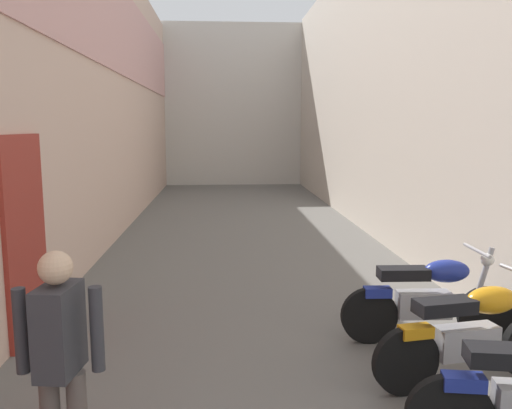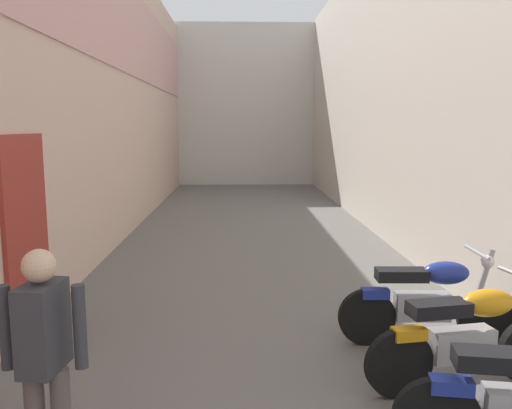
% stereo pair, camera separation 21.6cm
% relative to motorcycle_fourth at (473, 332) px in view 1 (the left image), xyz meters
% --- Properties ---
extents(ground_plane, '(36.37, 36.37, 0.00)m').
position_rel_motorcycle_fourth_xyz_m(ground_plane, '(-1.69, 4.01, -0.50)').
color(ground_plane, '#66635E').
extents(building_left, '(0.45, 20.37, 6.03)m').
position_rel_motorcycle_fourth_xyz_m(building_left, '(-4.50, 5.96, 2.54)').
color(building_left, beige).
rests_on(building_left, ground).
extents(building_right, '(0.45, 20.37, 6.29)m').
position_rel_motorcycle_fourth_xyz_m(building_right, '(1.14, 6.01, 2.64)').
color(building_right, beige).
rests_on(building_right, ground).
extents(building_far_end, '(8.25, 2.00, 6.17)m').
position_rel_motorcycle_fourth_xyz_m(building_far_end, '(-1.69, 17.20, 2.58)').
color(building_far_end, beige).
rests_on(building_far_end, ground).
extents(motorcycle_fourth, '(1.84, 0.58, 1.04)m').
position_rel_motorcycle_fourth_xyz_m(motorcycle_fourth, '(0.00, 0.00, 0.00)').
color(motorcycle_fourth, black).
rests_on(motorcycle_fourth, ground).
extents(motorcycle_fifth, '(1.85, 0.58, 1.04)m').
position_rel_motorcycle_fourth_xyz_m(motorcycle_fifth, '(0.00, 0.96, 0.00)').
color(motorcycle_fifth, black).
rests_on(motorcycle_fifth, ground).
extents(pedestrian_mid_alley, '(0.52, 0.36, 1.57)m').
position_rel_motorcycle_fourth_xyz_m(pedestrian_mid_alley, '(-3.15, -1.19, 0.42)').
color(pedestrian_mid_alley, '#564C47').
rests_on(pedestrian_mid_alley, ground).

